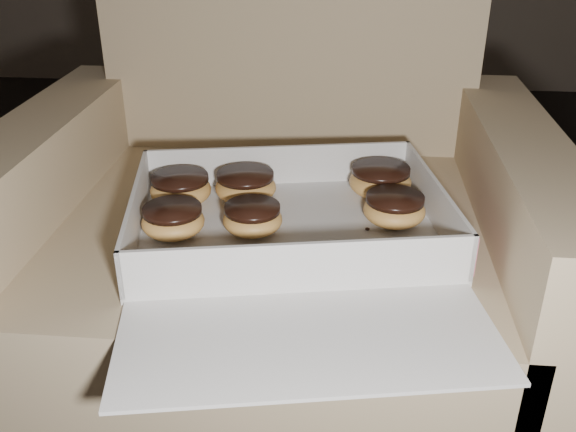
# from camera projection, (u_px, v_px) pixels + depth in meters

# --- Properties ---
(armchair) EXTENTS (0.87, 0.74, 0.91)m
(armchair) POSITION_uv_depth(u_px,v_px,m) (277.00, 259.00, 1.13)
(armchair) COLOR tan
(armchair) RESTS_ON floor
(bakery_box) EXTENTS (0.53, 0.60, 0.08)m
(bakery_box) POSITION_uv_depth(u_px,v_px,m) (294.00, 239.00, 0.91)
(bakery_box) COLOR silver
(bakery_box) RESTS_ON armchair
(donut_a) EXTENTS (0.10, 0.10, 0.05)m
(donut_a) POSITION_uv_depth(u_px,v_px,m) (380.00, 180.00, 1.04)
(donut_a) COLOR #EAAC51
(donut_a) RESTS_ON bakery_box
(donut_b) EXTENTS (0.10, 0.10, 0.05)m
(donut_b) POSITION_uv_depth(u_px,v_px,m) (181.00, 188.00, 1.02)
(donut_b) COLOR #EAAC51
(donut_b) RESTS_ON bakery_box
(donut_c) EXTENTS (0.10, 0.10, 0.05)m
(donut_c) POSITION_uv_depth(u_px,v_px,m) (246.00, 186.00, 1.03)
(donut_c) COLOR #EAAC51
(donut_c) RESTS_ON bakery_box
(donut_d) EXTENTS (0.09, 0.09, 0.05)m
(donut_d) POSITION_uv_depth(u_px,v_px,m) (173.00, 220.00, 0.93)
(donut_d) COLOR #EAAC51
(donut_d) RESTS_ON bakery_box
(donut_e) EXTENTS (0.09, 0.09, 0.04)m
(donut_e) POSITION_uv_depth(u_px,v_px,m) (253.00, 218.00, 0.93)
(donut_e) COLOR #EAAC51
(donut_e) RESTS_ON bakery_box
(donut_f) EXTENTS (0.09, 0.09, 0.05)m
(donut_f) POSITION_uv_depth(u_px,v_px,m) (394.00, 209.00, 0.96)
(donut_f) COLOR #EAAC51
(donut_f) RESTS_ON bakery_box
(crumb_a) EXTENTS (0.01, 0.01, 0.00)m
(crumb_a) POSITION_uv_depth(u_px,v_px,m) (351.00, 267.00, 0.85)
(crumb_a) COLOR black
(crumb_a) RESTS_ON bakery_box
(crumb_b) EXTENTS (0.01, 0.01, 0.00)m
(crumb_b) POSITION_uv_depth(u_px,v_px,m) (199.00, 253.00, 0.89)
(crumb_b) COLOR black
(crumb_b) RESTS_ON bakery_box
(crumb_c) EXTENTS (0.01, 0.01, 0.00)m
(crumb_c) POSITION_uv_depth(u_px,v_px,m) (367.00, 229.00, 0.95)
(crumb_c) COLOR black
(crumb_c) RESTS_ON bakery_box
(crumb_d) EXTENTS (0.01, 0.01, 0.00)m
(crumb_d) POSITION_uv_depth(u_px,v_px,m) (163.00, 254.00, 0.88)
(crumb_d) COLOR black
(crumb_d) RESTS_ON bakery_box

